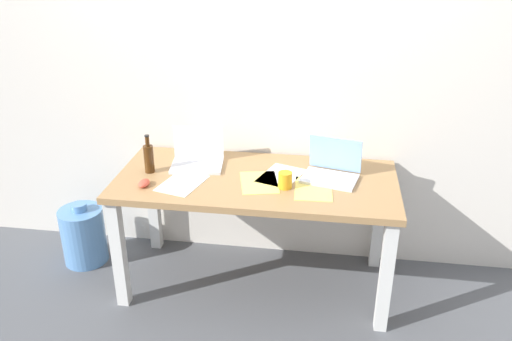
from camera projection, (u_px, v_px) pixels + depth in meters
name	position (u px, v px, depth m)	size (l,w,h in m)	color
ground_plane	(256.00, 282.00, 3.44)	(8.00, 8.00, 0.00)	#515459
back_wall	(266.00, 69.00, 3.28)	(5.20, 0.08, 2.60)	silver
desk	(256.00, 193.00, 3.16)	(1.66, 0.76, 0.75)	#A37A4C
laptop_left	(197.00, 158.00, 3.28)	(0.34, 0.27, 0.23)	silver
laptop_right	(331.00, 170.00, 3.11)	(0.36, 0.31, 0.23)	silver
beer_bottle	(149.00, 158.00, 3.16)	(0.06, 0.06, 0.24)	#47280F
computer_mouse	(144.00, 183.00, 3.02)	(0.06, 0.10, 0.03)	#D84C38
coffee_mug	(285.00, 180.00, 2.99)	(0.08, 0.08, 0.10)	gold
paper_sheet_near_back	(281.00, 176.00, 3.15)	(0.21, 0.30, 0.00)	white
paper_sheet_front_right	(313.00, 189.00, 2.99)	(0.21, 0.30, 0.00)	#F4E06B
paper_sheet_center	(259.00, 182.00, 3.07)	(0.21, 0.30, 0.00)	#F4E06B
paper_sheet_front_left	(182.00, 183.00, 3.06)	(0.21, 0.30, 0.00)	white
water_cooler_jug	(84.00, 235.00, 3.59)	(0.29, 0.29, 0.44)	#598CC6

